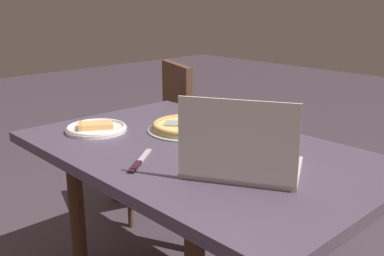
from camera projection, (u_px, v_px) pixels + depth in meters
dining_table at (197, 169)px, 1.61m from camera, size 1.30×0.82×0.70m
laptop at (242, 159)px, 1.33m from camera, size 0.42×0.39×0.25m
pizza_plate at (96, 128)px, 1.78m from camera, size 0.24×0.24×0.04m
pizza_tray at (189, 126)px, 1.78m from camera, size 0.33×0.33×0.04m
table_knife at (139, 163)px, 1.43m from camera, size 0.15×0.19×0.01m
drink_cup at (263, 129)px, 1.67m from camera, size 0.07×0.07×0.08m
chair_far at (159, 126)px, 2.56m from camera, size 0.49×0.49×0.86m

